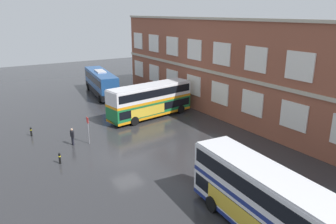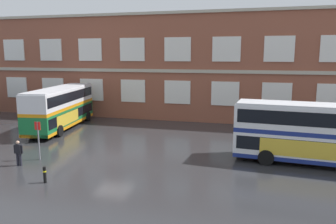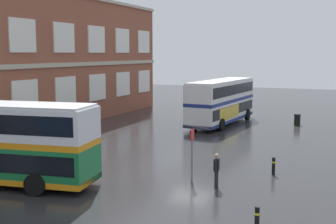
% 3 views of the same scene
% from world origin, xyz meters
% --- Properties ---
extents(ground_plane, '(120.00, 120.00, 0.00)m').
position_xyz_m(ground_plane, '(0.00, 2.00, 0.00)').
color(ground_plane, '#2B2B2D').
extents(brick_terminal_building, '(51.60, 8.19, 11.80)m').
position_xyz_m(brick_terminal_building, '(-1.18, 17.98, 5.76)').
color(brick_terminal_building, brown).
rests_on(brick_terminal_building, ground).
extents(double_decker_near, '(4.15, 11.26, 4.07)m').
position_xyz_m(double_decker_near, '(-8.91, 7.47, 2.15)').
color(double_decker_near, '#197038').
rests_on(double_decker_near, ground).
extents(double_decker_middle, '(11.17, 3.54, 4.07)m').
position_xyz_m(double_decker_middle, '(13.94, 2.08, 2.15)').
color(double_decker_middle, silver).
rests_on(double_decker_middle, ground).
extents(touring_coach, '(12.24, 4.27, 3.80)m').
position_xyz_m(touring_coach, '(-22.86, 6.51, 1.91)').
color(touring_coach, navy).
rests_on(touring_coach, ground).
extents(waiting_passenger, '(0.64, 0.29, 1.70)m').
position_xyz_m(waiting_passenger, '(-5.24, -3.26, 0.93)').
color(waiting_passenger, black).
rests_on(waiting_passenger, ground).
extents(bus_stand_flag, '(0.44, 0.10, 2.70)m').
position_xyz_m(bus_stand_flag, '(-4.73, -1.81, 1.64)').
color(bus_stand_flag, slate).
rests_on(bus_stand_flag, ground).
extents(safety_bollard_west, '(0.19, 0.19, 0.95)m').
position_xyz_m(safety_bollard_west, '(-1.76, -5.40, 0.49)').
color(safety_bollard_west, black).
rests_on(safety_bollard_west, ground).
extents(safety_bollard_east, '(0.19, 0.19, 0.95)m').
position_xyz_m(safety_bollard_east, '(-9.89, -6.21, 0.49)').
color(safety_bollard_east, black).
rests_on(safety_bollard_east, ground).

